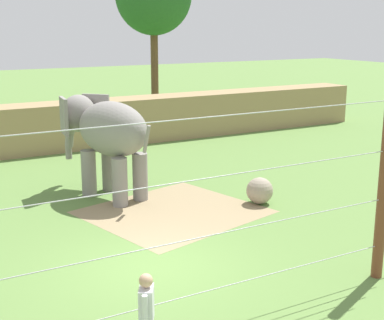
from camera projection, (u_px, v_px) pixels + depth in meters
The scene contains 7 objects.
ground_plane at pixel (153, 266), 12.77m from camera, with size 120.00×120.00×0.00m, color #5B7F3D.
dirt_patch at pixel (173, 212), 16.48m from camera, with size 4.68×4.29×0.01m, color #937F5B.
embankment_wall at pixel (19, 130), 23.72m from camera, with size 36.00×1.80×2.06m, color #997F56.
elephant at pixel (106, 132), 17.58m from camera, with size 2.42×4.12×3.16m.
enrichment_ball at pixel (260, 191), 17.17m from camera, with size 0.83×0.83×0.83m, color gray.
cable_fence at pixel (221, 220), 9.84m from camera, with size 9.16×0.24×4.07m.
zookeeper at pixel (147, 318), 8.74m from camera, with size 0.37×0.57×1.67m.
Camera 1 is at (-5.01, -10.75, 5.41)m, focal length 51.99 mm.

